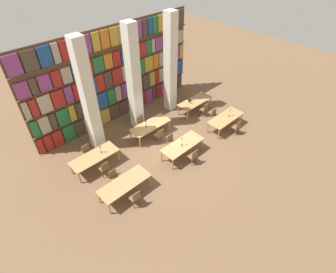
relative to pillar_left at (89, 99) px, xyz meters
name	(u,v)px	position (x,y,z in m)	size (l,w,h in m)	color
ground_plane	(167,145)	(2.73, -2.53, -3.00)	(40.00, 40.00, 0.00)	brown
bookshelf_bank	(118,76)	(2.74, 1.57, -0.35)	(10.85, 0.35, 5.50)	brown
pillar_left	(89,99)	(0.00, 0.00, 0.00)	(0.59, 0.59, 6.00)	silver
pillar_center	(134,80)	(2.73, 0.00, 0.00)	(0.59, 0.59, 6.00)	silver
pillar_right	(170,65)	(5.46, 0.00, 0.00)	(0.59, 0.59, 6.00)	silver
reading_table_0	(124,184)	(-0.91, -3.69, -2.33)	(2.36, 0.95, 0.74)	tan
chair_0	(135,197)	(-0.94, -4.45, -2.52)	(0.42, 0.40, 0.88)	brown
chair_1	(115,178)	(-0.94, -2.93, -2.52)	(0.42, 0.40, 0.88)	brown
reading_table_1	(183,145)	(2.78, -3.68, -2.33)	(2.36, 0.95, 0.74)	tan
chair_2	(193,156)	(2.74, -4.44, -2.52)	(0.42, 0.40, 0.88)	brown
chair_3	(172,142)	(2.74, -2.92, -2.52)	(0.42, 0.40, 0.88)	brown
desk_lamp_0	(182,140)	(2.69, -3.70, -1.93)	(0.14, 0.14, 0.49)	brown
reading_table_2	(226,118)	(6.30, -3.79, -2.33)	(2.36, 0.95, 0.74)	tan
chair_4	(236,127)	(6.32, -4.55, -2.52)	(0.42, 0.40, 0.88)	brown
chair_5	(215,116)	(6.32, -3.03, -2.52)	(0.42, 0.40, 0.88)	brown
desk_lamp_1	(230,111)	(6.56, -3.83, -1.94)	(0.14, 0.14, 0.48)	brown
reading_table_3	(94,157)	(-0.96, -1.31, -2.33)	(2.36, 0.95, 0.74)	tan
chair_6	(104,168)	(-0.94, -2.07, -2.52)	(0.42, 0.40, 0.88)	brown
chair_7	(88,152)	(-0.94, -0.55, -2.52)	(0.42, 0.40, 0.88)	brown
desk_lamp_2	(100,148)	(-0.56, -1.32, -1.98)	(0.14, 0.14, 0.42)	brown
reading_table_4	(150,126)	(2.66, -1.29, -2.33)	(2.36, 0.95, 0.74)	tan
chair_8	(159,135)	(2.64, -2.05, -2.52)	(0.42, 0.40, 0.88)	brown
chair_9	(142,123)	(2.64, -0.53, -2.52)	(0.42, 0.40, 0.88)	brown
desk_lamp_3	(146,122)	(2.40, -1.25, -1.97)	(0.14, 0.14, 0.42)	brown
reading_table_5	(195,102)	(6.35, -1.35, -2.33)	(2.36, 0.95, 0.74)	tan
chair_10	(204,109)	(6.38, -2.11, -2.52)	(0.42, 0.40, 0.88)	brown
chair_11	(186,100)	(6.38, -0.59, -2.52)	(0.42, 0.40, 0.88)	brown
desk_lamp_4	(191,99)	(5.95, -1.33, -2.00)	(0.14, 0.14, 0.40)	brown
laptop	(189,100)	(6.07, -1.07, -2.22)	(0.32, 0.22, 0.21)	silver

